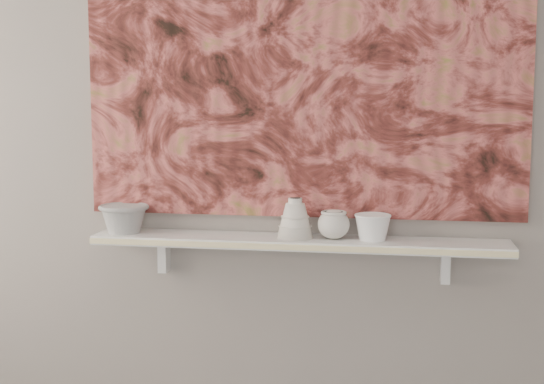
% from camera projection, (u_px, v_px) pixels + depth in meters
% --- Properties ---
extents(wall_back, '(3.60, 0.00, 3.60)m').
position_uv_depth(wall_back, '(302.00, 111.00, 2.58)').
color(wall_back, gray).
rests_on(wall_back, floor).
extents(shelf, '(1.40, 0.18, 0.03)m').
position_uv_depth(shelf, '(298.00, 242.00, 2.54)').
color(shelf, silver).
rests_on(shelf, wall_back).
extents(shelf_stripe, '(1.40, 0.01, 0.02)m').
position_uv_depth(shelf_stripe, '(294.00, 248.00, 2.45)').
color(shelf_stripe, beige).
rests_on(shelf_stripe, shelf).
extents(bracket_left, '(0.03, 0.06, 0.12)m').
position_uv_depth(bracket_left, '(164.00, 255.00, 2.69)').
color(bracket_left, silver).
rests_on(bracket_left, wall_back).
extents(bracket_right, '(0.03, 0.06, 0.12)m').
position_uv_depth(bracket_right, '(445.00, 265.00, 2.53)').
color(bracket_right, silver).
rests_on(bracket_right, wall_back).
extents(painting, '(1.50, 0.02, 1.10)m').
position_uv_depth(painting, '(302.00, 55.00, 2.54)').
color(painting, maroon).
rests_on(painting, wall_back).
extents(house_motif, '(0.09, 0.00, 0.08)m').
position_uv_depth(house_motif, '(436.00, 148.00, 2.50)').
color(house_motif, black).
rests_on(house_motif, painting).
extents(bowl_grey, '(0.23, 0.23, 0.10)m').
position_uv_depth(bowl_grey, '(124.00, 218.00, 2.63)').
color(bowl_grey, gray).
rests_on(bowl_grey, shelf).
extents(cup_cream, '(0.11, 0.11, 0.10)m').
position_uv_depth(cup_cream, '(334.00, 224.00, 2.51)').
color(cup_cream, silver).
rests_on(cup_cream, shelf).
extents(bell_vessel, '(0.13, 0.13, 0.13)m').
position_uv_depth(bell_vessel, '(295.00, 218.00, 2.53)').
color(bell_vessel, beige).
rests_on(bell_vessel, shelf).
extents(bowl_white, '(0.12, 0.12, 0.09)m').
position_uv_depth(bowl_white, '(373.00, 227.00, 2.49)').
color(bowl_white, white).
rests_on(bowl_white, shelf).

